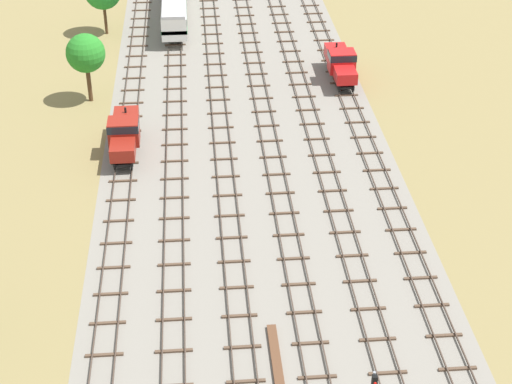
# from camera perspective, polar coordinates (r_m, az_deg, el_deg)

# --- Properties ---
(ground_plane) EXTENTS (480.00, 480.00, 0.00)m
(ground_plane) POSITION_cam_1_polar(r_m,az_deg,el_deg) (85.89, -1.29, 7.49)
(ground_plane) COLOR olive
(ballast_bed) EXTENTS (25.78, 176.00, 0.01)m
(ballast_bed) POSITION_cam_1_polar(r_m,az_deg,el_deg) (85.89, -1.29, 7.50)
(ballast_bed) COLOR gray
(ballast_bed) RESTS_ON ground
(track_far_left) EXTENTS (2.40, 126.00, 0.29)m
(track_far_left) POSITION_cam_1_polar(r_m,az_deg,el_deg) (86.86, -8.59, 7.52)
(track_far_left) COLOR #47382D
(track_far_left) RESTS_ON ground
(track_left) EXTENTS (2.40, 126.00, 0.29)m
(track_left) POSITION_cam_1_polar(r_m,az_deg,el_deg) (86.65, -5.69, 7.67)
(track_left) COLOR #47382D
(track_left) RESTS_ON ground
(track_centre_left) EXTENTS (2.40, 126.00, 0.29)m
(track_centre_left) POSITION_cam_1_polar(r_m,az_deg,el_deg) (86.66, -2.78, 7.80)
(track_centre_left) COLOR #47382D
(track_centre_left) RESTS_ON ground
(track_centre) EXTENTS (2.40, 126.00, 0.29)m
(track_centre) POSITION_cam_1_polar(r_m,az_deg,el_deg) (86.88, 0.11, 7.90)
(track_centre) COLOR #47382D
(track_centre) RESTS_ON ground
(track_centre_right) EXTENTS (2.40, 126.00, 0.29)m
(track_centre_right) POSITION_cam_1_polar(r_m,az_deg,el_deg) (87.32, 2.99, 7.99)
(track_centre_right) COLOR #47382D
(track_centre_right) RESTS_ON ground
(track_right) EXTENTS (2.40, 126.00, 0.29)m
(track_right) POSITION_cam_1_polar(r_m,az_deg,el_deg) (87.98, 5.84, 8.06)
(track_right) COLOR #47382D
(track_right) RESTS_ON ground
(shunter_loco_far_left_nearest) EXTENTS (2.74, 8.46, 3.10)m
(shunter_loco_far_left_nearest) POSITION_cam_1_polar(r_m,az_deg,el_deg) (73.19, -9.21, 4.16)
(shunter_loco_far_left_nearest) COLOR maroon
(shunter_loco_far_left_nearest) RESTS_ON ground
(shunter_loco_right_near) EXTENTS (2.74, 8.46, 3.10)m
(shunter_loco_right_near) POSITION_cam_1_polar(r_m,az_deg,el_deg) (86.76, 5.96, 9.04)
(shunter_loco_right_near) COLOR red
(shunter_loco_right_near) RESTS_ON ground
(diesel_railcar_left_mid) EXTENTS (2.96, 20.50, 3.80)m
(diesel_railcar_left_mid) POSITION_cam_1_polar(r_m,az_deg,el_deg) (103.13, -5.74, 13.23)
(diesel_railcar_left_mid) COLOR white
(diesel_railcar_left_mid) RESTS_ON ground
(lineside_tree_2) EXTENTS (3.85, 3.85, 7.03)m
(lineside_tree_2) POSITION_cam_1_polar(r_m,az_deg,el_deg) (82.18, -11.85, 9.48)
(lineside_tree_2) COLOR #4C331E
(lineside_tree_2) RESTS_ON ground
(spare_rail_bundle) EXTENTS (0.60, 10.00, 0.24)m
(spare_rail_bundle) POSITION_cam_1_polar(r_m,az_deg,el_deg) (50.41, 1.64, -13.12)
(spare_rail_bundle) COLOR brown
(spare_rail_bundle) RESTS_ON ground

